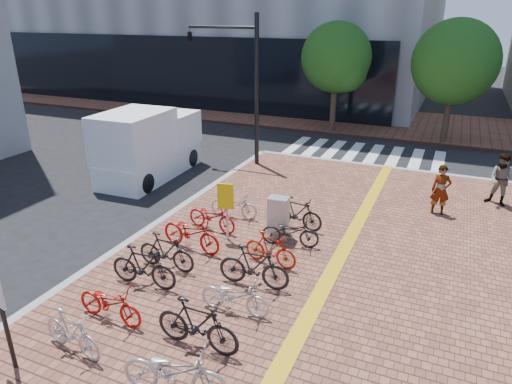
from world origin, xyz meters
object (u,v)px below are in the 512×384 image
at_px(pedestrian_b, 502,180).
at_px(bike_3, 166,252).
at_px(bike_11, 270,249).
at_px(bike_10, 254,267).
at_px(bike_5, 212,216).
at_px(bike_13, 297,213).
at_px(pedestrian_a, 441,190).
at_px(bike_2, 143,267).
at_px(yellow_sign, 226,201).
at_px(bike_12, 290,232).
at_px(box_truck, 148,145).
at_px(utility_box, 278,217).
at_px(bike_7, 174,371).
at_px(traffic_light_pole, 225,62).
at_px(bike_0, 71,332).
at_px(bike_6, 234,205).
at_px(bike_1, 110,303).
at_px(bike_8, 197,325).
at_px(bike_9, 235,296).
at_px(bike_4, 191,233).

bearing_deg(pedestrian_b, bike_3, -114.77).
bearing_deg(bike_11, bike_10, -171.26).
height_order(bike_5, bike_11, bike_11).
height_order(bike_13, pedestrian_a, pedestrian_a).
xyz_separation_m(bike_2, yellow_sign, (0.75, 3.02, 0.70)).
xyz_separation_m(bike_2, bike_12, (2.59, 3.43, -0.10)).
height_order(bike_3, box_truck, box_truck).
relative_size(bike_5, utility_box, 1.33).
bearing_deg(bike_7, traffic_light_pole, 12.63).
height_order(bike_0, bike_11, bike_0).
height_order(bike_3, yellow_sign, yellow_sign).
bearing_deg(bike_6, bike_1, 175.88).
xyz_separation_m(pedestrian_a, traffic_light_pole, (-9.26, 2.58, 3.53)).
height_order(bike_10, utility_box, utility_box).
relative_size(bike_6, bike_10, 0.90).
distance_m(pedestrian_a, pedestrian_b, 2.51).
relative_size(bike_7, bike_12, 1.16).
height_order(pedestrian_a, traffic_light_pole, traffic_light_pole).
height_order(pedestrian_a, box_truck, box_truck).
bearing_deg(bike_5, pedestrian_b, -47.63).
xyz_separation_m(bike_0, pedestrian_b, (8.13, 11.77, 0.45)).
distance_m(bike_3, box_truck, 8.07).
bearing_deg(pedestrian_a, bike_5, -155.95).
height_order(bike_5, bike_8, bike_8).
relative_size(pedestrian_a, yellow_sign, 0.95).
bearing_deg(yellow_sign, box_truck, 144.29).
xyz_separation_m(bike_2, bike_6, (0.22, 4.57, -0.11)).
bearing_deg(yellow_sign, bike_12, 12.67).
distance_m(bike_8, bike_10, 2.51).
relative_size(bike_9, bike_12, 0.98).
relative_size(bike_2, bike_12, 1.07).
height_order(bike_4, pedestrian_a, pedestrian_a).
height_order(bike_7, bike_10, bike_10).
relative_size(bike_7, bike_11, 1.26).
relative_size(bike_2, bike_8, 0.97).
height_order(bike_13, utility_box, utility_box).
distance_m(bike_6, pedestrian_a, 6.89).
xyz_separation_m(bike_6, bike_11, (2.25, -2.36, 0.03)).
relative_size(bike_7, bike_10, 1.07).
xyz_separation_m(bike_6, pedestrian_b, (8.07, 4.67, 0.50)).
bearing_deg(bike_7, bike_9, -8.69).
height_order(bike_7, utility_box, utility_box).
xyz_separation_m(bike_6, yellow_sign, (0.53, -1.55, 0.81)).
bearing_deg(bike_11, bike_12, 2.22).
height_order(bike_0, bike_12, bike_0).
distance_m(bike_12, box_truck, 8.50).
bearing_deg(utility_box, yellow_sign, -149.54).
relative_size(bike_7, pedestrian_a, 1.15).
distance_m(bike_2, bike_10, 2.71).
height_order(bike_1, bike_3, bike_3).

